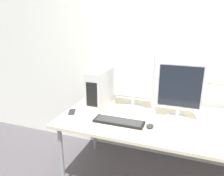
{
  "coord_description": "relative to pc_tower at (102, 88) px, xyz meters",
  "views": [
    {
      "loc": [
        -0.0,
        -1.44,
        1.66
      ],
      "look_at": [
        -0.7,
        0.47,
        1.01
      ],
      "focal_mm": 35.0,
      "sensor_mm": 36.0,
      "label": 1
    }
  ],
  "objects": [
    {
      "name": "mouse",
      "position": [
        0.59,
        -0.32,
        -0.19
      ],
      "size": [
        0.06,
        0.09,
        0.03
      ],
      "color": "#2D2D2D",
      "rests_on": "desk"
    },
    {
      "name": "cell_phone",
      "position": [
        -0.21,
        -0.28,
        -0.2
      ],
      "size": [
        0.11,
        0.15,
        0.01
      ],
      "rotation": [
        0.0,
        0.0,
        0.39
      ],
      "color": "#232328",
      "rests_on": "desk"
    },
    {
      "name": "pc_tower",
      "position": [
        0.0,
        0.0,
        0.0
      ],
      "size": [
        0.16,
        0.48,
        0.41
      ],
      "color": "silver",
      "rests_on": "desk"
    },
    {
      "name": "keyboard",
      "position": [
        0.31,
        -0.33,
        -0.19
      ],
      "size": [
        0.46,
        0.15,
        0.02
      ],
      "color": "black",
      "rests_on": "desk"
    },
    {
      "name": "desk",
      "position": [
        0.86,
        -0.14,
        -0.24
      ],
      "size": [
        2.29,
        0.94,
        0.75
      ],
      "color": "beige",
      "rests_on": "ground_plane"
    },
    {
      "name": "monitor_right_near",
      "position": [
        0.8,
        -0.07,
        0.08
      ],
      "size": [
        0.39,
        0.21,
        0.53
      ],
      "color": "#B7B7BC",
      "rests_on": "desk"
    },
    {
      "name": "monitor_main",
      "position": [
        0.34,
        0.05,
        0.1
      ],
      "size": [
        0.42,
        0.21,
        0.56
      ],
      "color": "#B7B7BC",
      "rests_on": "desk"
    },
    {
      "name": "wall_back",
      "position": [
        0.86,
        0.46,
        0.4
      ],
      "size": [
        8.0,
        0.07,
        2.7
      ],
      "color": "silver",
      "rests_on": "ground_plane"
    }
  ]
}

